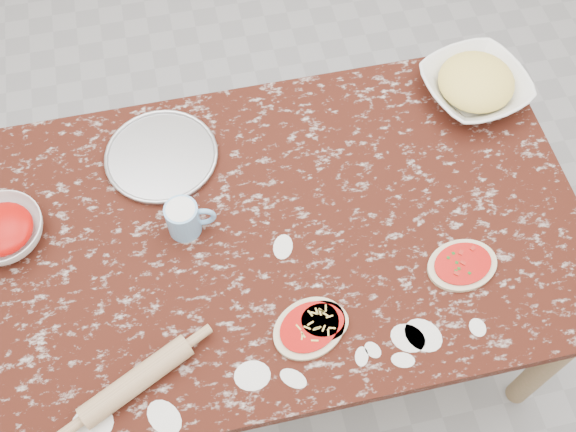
# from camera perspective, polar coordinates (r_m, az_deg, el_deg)

# --- Properties ---
(ground) EXTENTS (4.00, 4.00, 0.00)m
(ground) POSITION_cam_1_polar(r_m,az_deg,el_deg) (2.51, 0.00, -9.09)
(ground) COLOR gray
(worktable) EXTENTS (1.60, 1.00, 0.75)m
(worktable) POSITION_cam_1_polar(r_m,az_deg,el_deg) (1.90, 0.00, -1.99)
(worktable) COLOR black
(worktable) RESTS_ON ground
(pizza_tray) EXTENTS (0.39, 0.39, 0.01)m
(pizza_tray) POSITION_cam_1_polar(r_m,az_deg,el_deg) (1.97, -10.63, 4.95)
(pizza_tray) COLOR #B2B2B7
(pizza_tray) RESTS_ON worktable
(sauce_bowl) EXTENTS (0.26, 0.26, 0.07)m
(sauce_bowl) POSITION_cam_1_polar(r_m,az_deg,el_deg) (1.93, -22.89, -1.23)
(sauce_bowl) COLOR white
(sauce_bowl) RESTS_ON worktable
(cheese_bowl) EXTENTS (0.36, 0.36, 0.07)m
(cheese_bowl) POSITION_cam_1_polar(r_m,az_deg,el_deg) (2.13, 15.47, 10.49)
(cheese_bowl) COLOR white
(cheese_bowl) RESTS_ON worktable
(flour_mug) EXTENTS (0.13, 0.09, 0.10)m
(flour_mug) POSITION_cam_1_polar(r_m,az_deg,el_deg) (1.79, -8.74, -0.21)
(flour_mug) COLOR #74ABDC
(flour_mug) RESTS_ON worktable
(pizza_left) EXTENTS (0.23, 0.21, 0.02)m
(pizza_left) POSITION_cam_1_polar(r_m,az_deg,el_deg) (1.69, 1.82, -9.44)
(pizza_left) COLOR beige
(pizza_left) RESTS_ON worktable
(pizza_mid) EXTENTS (0.14, 0.13, 0.02)m
(pizza_mid) POSITION_cam_1_polar(r_m,az_deg,el_deg) (1.70, 2.93, -8.88)
(pizza_mid) COLOR beige
(pizza_mid) RESTS_ON worktable
(pizza_right) EXTENTS (0.21, 0.17, 0.02)m
(pizza_right) POSITION_cam_1_polar(r_m,az_deg,el_deg) (1.82, 14.50, -4.03)
(pizza_right) COLOR beige
(pizza_right) RESTS_ON worktable
(rolling_pin) EXTENTS (0.29, 0.18, 0.06)m
(rolling_pin) POSITION_cam_1_polar(r_m,az_deg,el_deg) (1.67, -12.68, -13.44)
(rolling_pin) COLOR tan
(rolling_pin) RESTS_ON worktable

